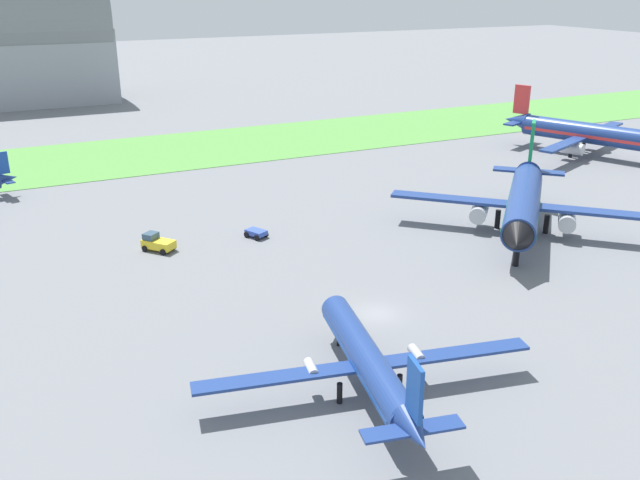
% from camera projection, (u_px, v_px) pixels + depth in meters
% --- Properties ---
extents(ground_plane, '(600.00, 600.00, 0.00)m').
position_uv_depth(ground_plane, '(377.00, 314.00, 63.44)').
color(ground_plane, slate).
extents(grass_taxiway_strip, '(360.00, 28.00, 0.08)m').
position_uv_depth(grass_taxiway_strip, '(176.00, 151.00, 122.58)').
color(grass_taxiway_strip, '#549342').
rests_on(grass_taxiway_strip, ground_plane).
extents(airplane_parked_jet_far, '(28.93, 28.75, 10.77)m').
position_uv_depth(airplane_parked_jet_far, '(585.00, 133.00, 118.10)').
color(airplane_parked_jet_far, navy).
rests_on(airplane_parked_jet_far, ground_plane).
extents(airplane_foreground_turboprop, '(25.26, 21.74, 7.63)m').
position_uv_depth(airplane_foreground_turboprop, '(367.00, 360.00, 50.41)').
color(airplane_foreground_turboprop, navy).
rests_on(airplane_foreground_turboprop, ground_plane).
extents(airplane_midfield_jet, '(24.82, 25.29, 11.17)m').
position_uv_depth(airplane_midfield_jet, '(524.00, 201.00, 81.87)').
color(airplane_midfield_jet, navy).
rests_on(airplane_midfield_jet, ground_plane).
extents(pushback_tug_near_gate, '(3.67, 3.93, 1.95)m').
position_uv_depth(pushback_tug_near_gate, '(157.00, 243.00, 77.81)').
color(pushback_tug_near_gate, yellow).
rests_on(pushback_tug_near_gate, ground_plane).
extents(baggage_cart_midfield, '(2.61, 2.90, 0.90)m').
position_uv_depth(baggage_cart_midfield, '(256.00, 233.00, 81.84)').
color(baggage_cart_midfield, '#334FB2').
rests_on(baggage_cart_midfield, ground_plane).
extents(hangar_distant, '(47.27, 26.07, 32.75)m').
position_uv_depth(hangar_distant, '(3.00, 37.00, 162.78)').
color(hangar_distant, '#9399A3').
rests_on(hangar_distant, ground_plane).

